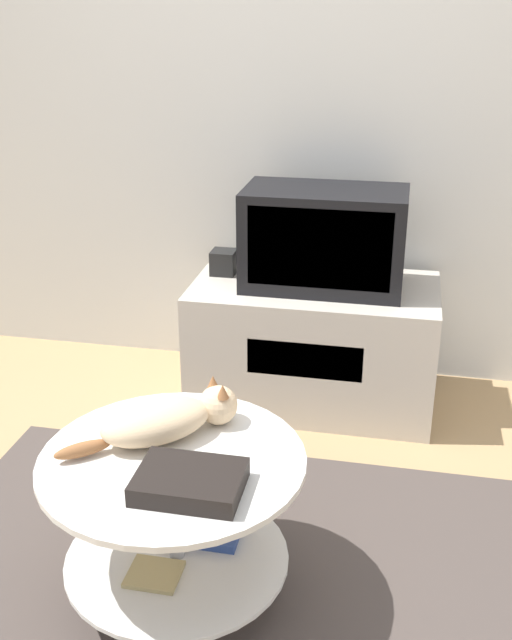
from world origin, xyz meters
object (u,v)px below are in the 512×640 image
at_px(speaker, 224,262).
at_px(dvd_box, 190,482).
at_px(cat, 167,418).
at_px(tv, 324,239).

bearing_deg(speaker, dvd_box, -79.39).
relative_size(speaker, dvd_box, 0.39).
xyz_separation_m(dvd_box, cat, (-0.13, 0.24, 0.03)).
bearing_deg(dvd_box, tv, 83.67).
bearing_deg(tv, dvd_box, -96.33).
relative_size(tv, speaker, 6.25).
height_order(speaker, dvd_box, speaker).
xyz_separation_m(tv, speaker, (-0.44, 0.07, -0.15)).
bearing_deg(tv, cat, -103.78).
distance_m(tv, speaker, 0.47).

